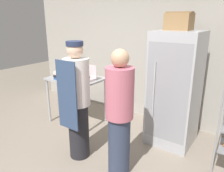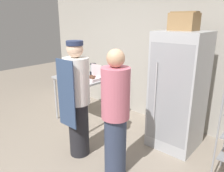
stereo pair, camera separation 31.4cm
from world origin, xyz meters
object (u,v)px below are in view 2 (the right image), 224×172
(donut_box, at_px, (92,78))
(cardboard_storage_box, at_px, (184,21))
(person_customer, at_px, (115,114))
(binder_stack, at_px, (70,74))
(person_baker, at_px, (77,99))
(blender_pitcher, at_px, (93,70))
(refrigerator, at_px, (178,92))

(donut_box, height_order, cardboard_storage_box, cardboard_storage_box)
(donut_box, distance_m, person_customer, 1.44)
(person_customer, bearing_deg, donut_box, 147.15)
(binder_stack, bearing_deg, person_baker, -34.07)
(binder_stack, relative_size, person_baker, 0.18)
(cardboard_storage_box, bearing_deg, person_baker, -125.14)
(person_baker, height_order, person_customer, person_baker)
(donut_box, relative_size, cardboard_storage_box, 0.74)
(blender_pitcher, bearing_deg, binder_stack, -112.51)
(blender_pitcher, distance_m, person_customer, 1.80)
(donut_box, xyz_separation_m, binder_stack, (-0.43, -0.18, 0.03))
(person_baker, distance_m, person_customer, 0.70)
(binder_stack, relative_size, cardboard_storage_box, 0.83)
(blender_pitcher, bearing_deg, person_customer, -35.78)
(refrigerator, relative_size, person_customer, 1.10)
(blender_pitcher, bearing_deg, cardboard_storage_box, 8.15)
(refrigerator, bearing_deg, person_customer, -103.66)
(binder_stack, bearing_deg, refrigerator, 16.73)
(blender_pitcher, xyz_separation_m, cardboard_storage_box, (1.69, 0.24, 0.95))
(refrigerator, xyz_separation_m, cardboard_storage_box, (-0.06, 0.10, 1.05))
(person_baker, bearing_deg, binder_stack, 145.93)
(refrigerator, xyz_separation_m, blender_pitcher, (-1.74, -0.14, 0.10))
(cardboard_storage_box, bearing_deg, blender_pitcher, -171.85)
(donut_box, bearing_deg, refrigerator, 15.05)
(binder_stack, height_order, person_customer, person_customer)
(refrigerator, xyz_separation_m, person_baker, (-0.98, -1.21, -0.02))
(binder_stack, distance_m, cardboard_storage_box, 2.22)
(blender_pitcher, xyz_separation_m, person_customer, (1.45, -1.05, -0.17))
(donut_box, height_order, person_baker, person_baker)
(donut_box, bearing_deg, cardboard_storage_box, 19.39)
(cardboard_storage_box, xyz_separation_m, person_customer, (-0.23, -1.29, -1.11))
(donut_box, bearing_deg, person_baker, -57.66)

